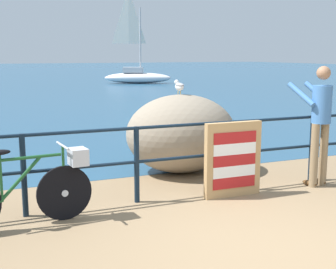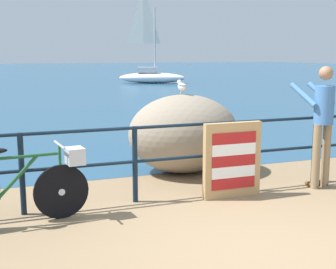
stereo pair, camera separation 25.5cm
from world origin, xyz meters
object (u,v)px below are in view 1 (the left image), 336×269
Objects in this scene: breakwater_boulder_main at (181,133)px; sailboat at (137,73)px; bicycle at (32,186)px; folded_deckchair_stack at (233,160)px; person_at_railing at (320,120)px; seagull at (179,86)px.

sailboat reaches higher than breakwater_boulder_main.
breakwater_boulder_main is at bearing -82.34° from sailboat.
bicycle is 1.63× the size of folded_deckchair_stack.
person_at_railing is 0.96× the size of breakwater_boulder_main.
sailboat is at bearing 63.07° from bicycle.
folded_deckchair_stack is at bearing 79.88° from person_at_railing.
breakwater_boulder_main is (-1.53, 1.56, -0.35)m from person_at_railing.
seagull is (-1.54, 1.62, 0.44)m from person_at_railing.
breakwater_boulder_main is at bearing -166.58° from seagull.
bicycle is 0.28× the size of sailboat.
folded_deckchair_stack is at bearing -175.24° from seagull.
sailboat reaches higher than folded_deckchair_stack.
seagull is (-0.01, 0.06, 0.79)m from breakwater_boulder_main.
folded_deckchair_stack is 0.17× the size of sailboat.
bicycle is 3.22m from seagull.
sailboat is (6.88, 22.43, -0.72)m from seagull.
folded_deckchair_stack is 3.09× the size of seagull.
seagull is (-0.10, 1.59, 0.91)m from folded_deckchair_stack.
person_at_railing reaches higher than folded_deckchair_stack.
seagull reaches higher than bicycle.
sailboat is (6.86, 22.50, 0.06)m from breakwater_boulder_main.
person_at_railing reaches higher than bicycle.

